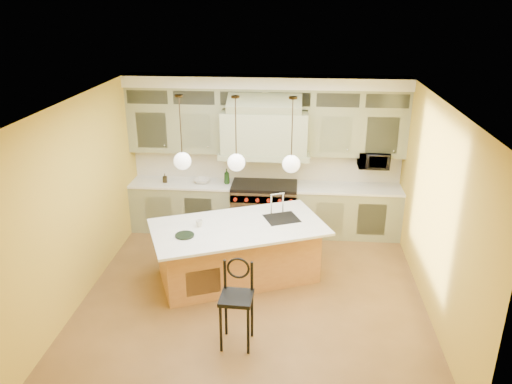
# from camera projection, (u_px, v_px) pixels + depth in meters

# --- Properties ---
(floor) EXTENTS (5.00, 5.00, 0.00)m
(floor) POSITION_uv_depth(u_px,v_px,m) (254.00, 293.00, 7.54)
(floor) COLOR brown
(floor) RESTS_ON ground
(ceiling) EXTENTS (5.00, 5.00, 0.00)m
(ceiling) POSITION_uv_depth(u_px,v_px,m) (254.00, 102.00, 6.47)
(ceiling) COLOR white
(ceiling) RESTS_ON wall_back
(wall_back) EXTENTS (5.00, 0.00, 5.00)m
(wall_back) POSITION_uv_depth(u_px,v_px,m) (266.00, 153.00, 9.32)
(wall_back) COLOR gold
(wall_back) RESTS_ON ground
(wall_front) EXTENTS (5.00, 0.00, 5.00)m
(wall_front) POSITION_uv_depth(u_px,v_px,m) (230.00, 308.00, 4.69)
(wall_front) COLOR gold
(wall_front) RESTS_ON ground
(wall_left) EXTENTS (0.00, 5.00, 5.00)m
(wall_left) POSITION_uv_depth(u_px,v_px,m) (82.00, 199.00, 7.21)
(wall_left) COLOR gold
(wall_left) RESTS_ON ground
(wall_right) EXTENTS (0.00, 5.00, 5.00)m
(wall_right) POSITION_uv_depth(u_px,v_px,m) (436.00, 211.00, 6.80)
(wall_right) COLOR gold
(wall_right) RESTS_ON ground
(back_cabinetry) EXTENTS (5.00, 0.77, 2.90)m
(back_cabinetry) POSITION_uv_depth(u_px,v_px,m) (265.00, 158.00, 9.08)
(back_cabinetry) COLOR gray
(back_cabinetry) RESTS_ON floor
(range) EXTENTS (1.20, 0.74, 0.96)m
(range) POSITION_uv_depth(u_px,v_px,m) (264.00, 208.00, 9.35)
(range) COLOR silver
(range) RESTS_ON floor
(kitchen_island) EXTENTS (2.93, 2.27, 1.35)m
(kitchen_island) POSITION_uv_depth(u_px,v_px,m) (238.00, 250.00, 7.81)
(kitchen_island) COLOR #AA6A3C
(kitchen_island) RESTS_ON floor
(counter_stool) EXTENTS (0.42, 0.42, 1.16)m
(counter_stool) POSITION_uv_depth(u_px,v_px,m) (237.00, 298.00, 6.24)
(counter_stool) COLOR black
(counter_stool) RESTS_ON floor
(microwave) EXTENTS (0.54, 0.37, 0.30)m
(microwave) POSITION_uv_depth(u_px,v_px,m) (373.00, 160.00, 8.93)
(microwave) COLOR black
(microwave) RESTS_ON back_cabinetry
(oil_bottle_a) EXTENTS (0.11, 0.11, 0.29)m
(oil_bottle_a) POSITION_uv_depth(u_px,v_px,m) (227.00, 176.00, 9.19)
(oil_bottle_a) COLOR black
(oil_bottle_a) RESTS_ON back_cabinetry
(oil_bottle_b) EXTENTS (0.08, 0.08, 0.17)m
(oil_bottle_b) POSITION_uv_depth(u_px,v_px,m) (165.00, 178.00, 9.28)
(oil_bottle_b) COLOR black
(oil_bottle_b) RESTS_ON back_cabinetry
(fruit_bowl) EXTENTS (0.34, 0.34, 0.07)m
(fruit_bowl) POSITION_uv_depth(u_px,v_px,m) (202.00, 181.00, 9.27)
(fruit_bowl) COLOR silver
(fruit_bowl) RESTS_ON back_cabinetry
(cup) EXTENTS (0.11, 0.11, 0.10)m
(cup) POSITION_uv_depth(u_px,v_px,m) (199.00, 223.00, 7.56)
(cup) COLOR silver
(cup) RESTS_ON kitchen_island
(pendant_left) EXTENTS (0.26, 0.26, 1.11)m
(pendant_left) POSITION_uv_depth(u_px,v_px,m) (182.00, 159.00, 7.33)
(pendant_left) COLOR #2D2319
(pendant_left) RESTS_ON ceiling
(pendant_center) EXTENTS (0.26, 0.26, 1.11)m
(pendant_center) POSITION_uv_depth(u_px,v_px,m) (236.00, 161.00, 7.26)
(pendant_center) COLOR #2D2319
(pendant_center) RESTS_ON ceiling
(pendant_right) EXTENTS (0.26, 0.26, 1.11)m
(pendant_right) POSITION_uv_depth(u_px,v_px,m) (291.00, 162.00, 7.20)
(pendant_right) COLOR #2D2319
(pendant_right) RESTS_ON ceiling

